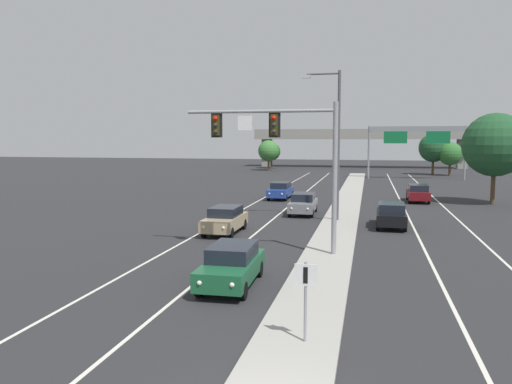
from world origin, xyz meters
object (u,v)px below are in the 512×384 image
object	(u,v)px
tree_far_right_b	(433,148)
car_oncoming_blue	(281,190)
street_lamp_median	(335,137)
tree_far_left_c	(269,151)
tree_far_right_c	(450,154)
highway_sign_gantry	(417,135)
car_receding_black	(391,214)
car_oncoming_grey	(303,203)
median_sign_post	(305,290)
tree_far_left_b	(271,152)
car_receding_darkred	(418,193)
car_oncoming_tan	(225,219)
tree_far_right_a	(495,145)
overhead_signal_mast	(286,145)
car_oncoming_green	(232,265)

from	to	relation	value
tree_far_right_b	car_oncoming_blue	bearing A→B (deg)	-115.92
street_lamp_median	tree_far_left_c	distance (m)	56.32
tree_far_right_c	highway_sign_gantry	bearing A→B (deg)	-124.77
car_receding_black	tree_far_left_c	bearing A→B (deg)	109.18
car_oncoming_grey	car_oncoming_blue	distance (m)	9.67
median_sign_post	tree_far_left_b	size ratio (longest dim) A/B	0.44
median_sign_post	car_receding_darkred	bearing A→B (deg)	80.02
street_lamp_median	tree_far_left_c	world-z (taller)	street_lamp_median
car_oncoming_tan	tree_far_right_a	bearing A→B (deg)	43.32
highway_sign_gantry	street_lamp_median	bearing A→B (deg)	-102.33
overhead_signal_mast	highway_sign_gantry	size ratio (longest dim) A/B	0.56
overhead_signal_mast	tree_far_right_b	bearing A→B (deg)	76.96
car_oncoming_green	tree_far_right_c	distance (m)	66.01
median_sign_post	tree_far_right_a	distance (m)	35.41
car_oncoming_green	tree_far_right_b	xyz separation A→B (m)	(14.86, 64.88, 3.47)
overhead_signal_mast	tree_far_left_c	size ratio (longest dim) A/B	1.35
car_receding_black	highway_sign_gantry	size ratio (longest dim) A/B	0.34
car_receding_black	tree_far_left_b	xyz separation A→B (m)	(-20.03, 62.02, 2.45)
car_oncoming_green	car_oncoming_tan	world-z (taller)	same
car_oncoming_green	car_receding_black	xyz separation A→B (m)	(6.49, 14.62, 0.00)
tree_far_right_c	tree_far_left_c	bearing A→B (deg)	168.20
car_oncoming_green	car_receding_black	world-z (taller)	same
car_oncoming_grey	car_oncoming_blue	world-z (taller)	same
car_oncoming_grey	car_receding_black	xyz separation A→B (m)	(6.23, -4.28, 0.00)
car_oncoming_green	car_oncoming_blue	distance (m)	28.14
tree_far_right_b	tree_far_right_a	xyz separation A→B (m)	(0.63, -36.78, 0.85)
car_oncoming_grey	overhead_signal_mast	bearing A→B (deg)	-86.28
car_oncoming_tan	highway_sign_gantry	distance (m)	47.62
street_lamp_median	car_oncoming_grey	world-z (taller)	street_lamp_median
car_receding_black	car_oncoming_green	bearing A→B (deg)	-113.94
tree_far_left_b	car_oncoming_green	bearing A→B (deg)	-79.98
car_oncoming_grey	tree_far_left_c	world-z (taller)	tree_far_left_c
car_receding_darkred	tree_far_right_c	size ratio (longest dim) A/B	0.86
car_receding_black	tree_far_left_b	size ratio (longest dim) A/B	0.90
car_oncoming_green	tree_far_left_b	size ratio (longest dim) A/B	0.90
tree_far_right_a	overhead_signal_mast	bearing A→B (deg)	-122.55
car_oncoming_blue	tree_far_left_b	world-z (taller)	tree_far_left_b
street_lamp_median	car_oncoming_blue	distance (m)	14.36
car_oncoming_grey	street_lamp_median	bearing A→B (deg)	-50.66
median_sign_post	tree_far_left_b	distance (m)	83.43
street_lamp_median	highway_sign_gantry	distance (m)	40.41
overhead_signal_mast	car_oncoming_green	xyz separation A→B (m)	(-1.13, -5.60, -4.52)
car_oncoming_grey	tree_far_left_c	xyz separation A→B (m)	(-13.01, 51.03, 2.75)
car_oncoming_grey	tree_far_right_b	distance (m)	48.36
tree_far_right_c	tree_far_right_b	distance (m)	2.79
car_oncoming_green	highway_sign_gantry	size ratio (longest dim) A/B	0.34
overhead_signal_mast	median_sign_post	world-z (taller)	overhead_signal_mast
street_lamp_median	car_receding_darkred	bearing A→B (deg)	62.59
highway_sign_gantry	tree_far_left_b	bearing A→B (deg)	139.47
car_oncoming_blue	highway_sign_gantry	world-z (taller)	highway_sign_gantry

